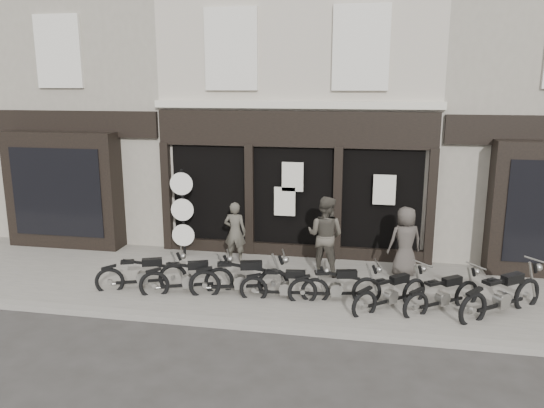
% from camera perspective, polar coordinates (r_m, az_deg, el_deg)
% --- Properties ---
extents(ground_plane, '(90.00, 90.00, 0.00)m').
position_cam_1_polar(ground_plane, '(11.48, 0.01, -10.61)').
color(ground_plane, '#2D2B28').
rests_on(ground_plane, ground).
extents(pavement, '(30.00, 4.20, 0.12)m').
position_cam_1_polar(pavement, '(12.28, 0.80, -8.71)').
color(pavement, '#68645C').
rests_on(pavement, ground_plane).
extents(kerb, '(30.00, 0.25, 0.13)m').
position_cam_1_polar(kerb, '(10.34, -1.32, -12.98)').
color(kerb, gray).
rests_on(kerb, ground_plane).
extents(central_building, '(7.30, 6.22, 8.34)m').
position_cam_1_polar(central_building, '(16.43, 3.96, 11.11)').
color(central_building, '#AEA395').
rests_on(central_building, ground).
extents(neighbour_left, '(5.60, 6.73, 8.34)m').
position_cam_1_polar(neighbour_left, '(18.26, -16.64, 10.65)').
color(neighbour_left, gray).
rests_on(neighbour_left, ground).
extents(neighbour_right, '(5.60, 6.73, 8.34)m').
position_cam_1_polar(neighbour_right, '(16.84, 26.26, 9.74)').
color(neighbour_right, gray).
rests_on(neighbour_right, ground).
extents(motorcycle_0, '(1.90, 0.98, 0.96)m').
position_cam_1_polar(motorcycle_0, '(12.20, -13.73, -7.61)').
color(motorcycle_0, black).
rests_on(motorcycle_0, ground).
extents(motorcycle_1, '(1.95, 0.98, 0.98)m').
position_cam_1_polar(motorcycle_1, '(11.77, -9.01, -8.12)').
color(motorcycle_1, black).
rests_on(motorcycle_1, ground).
extents(motorcycle_2, '(2.12, 0.85, 1.04)m').
position_cam_1_polar(motorcycle_2, '(11.54, -3.41, -8.29)').
color(motorcycle_2, black).
rests_on(motorcycle_2, ground).
extents(motorcycle_3, '(1.90, 0.52, 0.91)m').
position_cam_1_polar(motorcycle_3, '(11.31, 1.46, -9.01)').
color(motorcycle_3, black).
rests_on(motorcycle_3, ground).
extents(motorcycle_4, '(1.95, 0.70, 0.95)m').
position_cam_1_polar(motorcycle_4, '(11.30, 6.89, -9.04)').
color(motorcycle_4, black).
rests_on(motorcycle_4, ground).
extents(motorcycle_5, '(1.60, 1.45, 0.93)m').
position_cam_1_polar(motorcycle_5, '(11.15, 12.67, -9.60)').
color(motorcycle_5, black).
rests_on(motorcycle_5, ground).
extents(motorcycle_6, '(1.68, 1.36, 0.94)m').
position_cam_1_polar(motorcycle_6, '(11.33, 17.90, -9.55)').
color(motorcycle_6, black).
rests_on(motorcycle_6, ground).
extents(motorcycle_7, '(1.91, 1.64, 1.09)m').
position_cam_1_polar(motorcycle_7, '(11.52, 23.51, -9.32)').
color(motorcycle_7, black).
rests_on(motorcycle_7, ground).
extents(man_left, '(0.58, 0.39, 1.56)m').
position_cam_1_polar(man_left, '(13.44, -3.99, -3.04)').
color(man_left, '#434037').
rests_on(man_left, pavement).
extents(man_centre, '(1.09, 0.96, 1.89)m').
position_cam_1_polar(man_centre, '(12.61, 5.75, -3.37)').
color(man_centre, '#423D35').
rests_on(man_centre, pavement).
extents(man_right, '(0.95, 0.79, 1.66)m').
position_cam_1_polar(man_right, '(12.84, 14.13, -3.92)').
color(man_right, '#3E3934').
rests_on(man_right, pavement).
extents(advert_sign_post, '(0.59, 0.38, 2.43)m').
position_cam_1_polar(advert_sign_post, '(13.99, -9.55, -1.35)').
color(advert_sign_post, black).
rests_on(advert_sign_post, ground).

